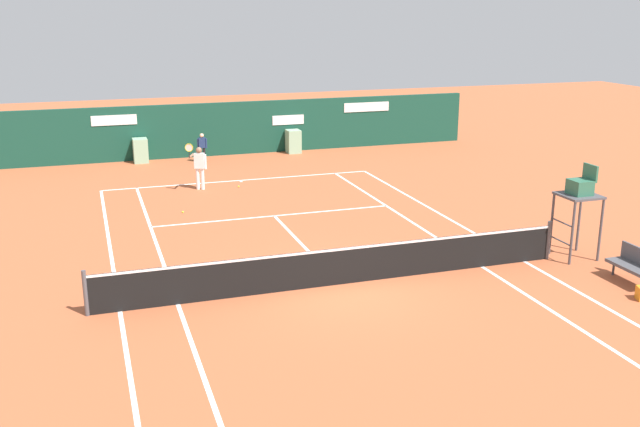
% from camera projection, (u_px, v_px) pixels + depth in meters
% --- Properties ---
extents(ground_plane, '(80.00, 80.00, 0.01)m').
position_uv_depth(ground_plane, '(333.00, 276.00, 18.43)').
color(ground_plane, '#B25633').
extents(tennis_net, '(12.10, 0.10, 1.07)m').
position_uv_depth(tennis_net, '(340.00, 265.00, 17.77)').
color(tennis_net, '#4C4C51').
rests_on(tennis_net, ground_plane).
extents(sponsor_back_wall, '(25.00, 1.02, 2.42)m').
position_uv_depth(sponsor_back_wall, '(215.00, 130.00, 33.07)').
color(sponsor_back_wall, '#144233').
rests_on(sponsor_back_wall, ground_plane).
extents(umpire_chair, '(1.00, 1.00, 2.59)m').
position_uv_depth(umpire_chair, '(579.00, 195.00, 19.36)').
color(umpire_chair, '#47474C').
rests_on(umpire_chair, ground_plane).
extents(player_bench, '(0.54, 1.40, 0.88)m').
position_uv_depth(player_bench, '(636.00, 264.00, 17.85)').
color(player_bench, '#38383D').
rests_on(player_bench, ground_plane).
extents(player_on_baseline, '(0.82, 0.66, 1.85)m').
position_uv_depth(player_on_baseline, '(199.00, 164.00, 26.90)').
color(player_on_baseline, white).
rests_on(player_on_baseline, ground_plane).
extents(ball_kid_left_post, '(0.43, 0.21, 1.29)m').
position_uv_depth(ball_kid_left_post, '(202.00, 146.00, 31.70)').
color(ball_kid_left_post, black).
rests_on(ball_kid_left_post, ground_plane).
extents(tennis_ball_by_sideline, '(0.07, 0.07, 0.07)m').
position_uv_depth(tennis_ball_by_sideline, '(175.00, 276.00, 18.37)').
color(tennis_ball_by_sideline, '#CCE033').
rests_on(tennis_ball_by_sideline, ground_plane).
extents(tennis_ball_near_service_line, '(0.07, 0.07, 0.07)m').
position_uv_depth(tennis_ball_near_service_line, '(183.00, 212.00, 24.08)').
color(tennis_ball_near_service_line, '#CCE033').
rests_on(tennis_ball_near_service_line, ground_plane).
extents(tennis_ball_mid_court, '(0.07, 0.07, 0.07)m').
position_uv_depth(tennis_ball_mid_court, '(239.00, 186.00, 27.49)').
color(tennis_ball_mid_court, '#CCE033').
rests_on(tennis_ball_mid_court, ground_plane).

